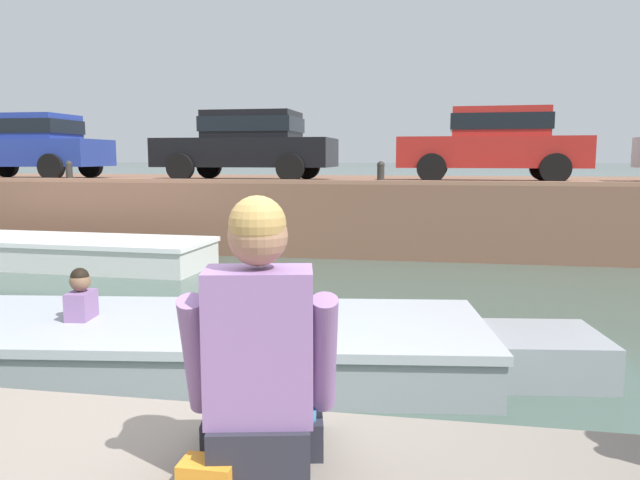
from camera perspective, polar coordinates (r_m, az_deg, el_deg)
ground_plane at (r=7.59m, az=0.05°, el=-7.57°), size 400.00×400.00×0.00m
far_quay_wall at (r=15.00m, az=5.27°, el=2.78°), size 60.00×6.00×1.46m
far_wall_coping at (r=12.09m, az=4.11°, el=5.29°), size 60.00×0.24×0.08m
boat_moored_west_white at (r=12.39m, az=-22.63°, el=-1.00°), size 6.10×1.91×0.52m
motorboat_passing at (r=5.97m, az=-9.01°, el=-9.47°), size 6.59×2.60×0.97m
car_leftmost_blue at (r=16.89m, az=-25.13°, el=7.98°), size 3.84×1.96×1.54m
car_left_inner_black at (r=14.42m, az=-6.53°, el=8.83°), size 4.00×1.97×1.54m
car_centre_red at (r=13.86m, az=15.61°, el=8.65°), size 3.91×2.01×1.54m
mooring_bollard_west at (r=14.34m, az=-21.96°, el=5.92°), size 0.15×0.15×0.45m
mooring_bollard_mid at (r=12.19m, az=5.57°, el=6.23°), size 0.15×0.15×0.45m
person_seated_right at (r=2.21m, az=-5.47°, el=-11.38°), size 0.58×0.59×0.96m
bottle_drink at (r=2.38m, az=-1.14°, el=-17.12°), size 0.06×0.06×0.20m
snack_bag at (r=2.22m, az=-10.21°, el=-20.41°), size 0.18×0.12×0.10m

